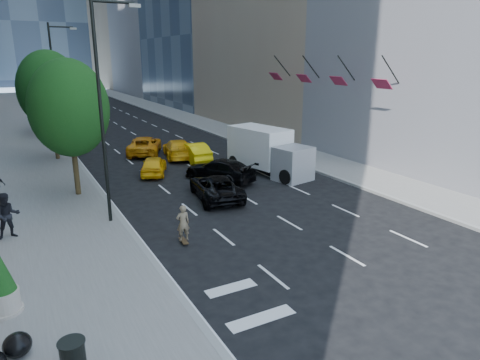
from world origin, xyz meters
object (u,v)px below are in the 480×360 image
trash_can (73,359)px  black_sedan_mercedes (220,170)px  skateboarder (183,225)px  black_sedan_lincoln (216,187)px  box_truck (268,151)px  city_bus (63,113)px  planter_shrub (0,281)px

trash_can → black_sedan_mercedes: bearing=52.5°
skateboarder → black_sedan_lincoln: (3.77, 4.73, -0.12)m
skateboarder → box_truck: (9.21, 7.98, 0.74)m
black_sedan_mercedes → trash_can: (-10.74, -14.00, -0.11)m
box_truck → black_sedan_mercedes: bearing=172.6°
skateboarder → black_sedan_lincoln: skateboarder is taller
city_bus → box_truck: 28.50m
city_bus → black_sedan_lincoln: bearing=-94.4°
black_sedan_lincoln → trash_can: size_ratio=5.35×
planter_shrub → box_truck: bearing=33.2°
city_bus → trash_can: size_ratio=12.98×
black_sedan_mercedes → city_bus: size_ratio=0.42×
black_sedan_mercedes → box_truck: 3.84m
skateboarder → black_sedan_lincoln: 6.05m
black_sedan_lincoln → box_truck: bearing=-139.1°
box_truck → planter_shrub: (-15.94, -10.44, -0.31)m
trash_can → box_truck: bearing=44.5°
skateboarder → black_sedan_mercedes: bearing=-120.8°
trash_can → planter_shrub: planter_shrub is taller
box_truck → city_bus: bearing=98.7°
black_sedan_lincoln → trash_can: bearing=60.5°
black_sedan_mercedes → planter_shrub: planter_shrub is taller
black_sedan_lincoln → planter_shrub: bearing=44.3°
skateboarder → black_sedan_lincoln: bearing=-124.2°
black_sedan_lincoln → planter_shrub: planter_shrub is taller
black_sedan_mercedes → skateboarder: bearing=30.3°
trash_can → black_sedan_lincoln: bearing=50.6°
black_sedan_lincoln → black_sedan_mercedes: bearing=-109.4°
black_sedan_lincoln → skateboarder: bearing=61.4°
black_sedan_mercedes → trash_can: bearing=28.1°
skateboarder → trash_can: (-5.27, -6.27, -0.19)m
skateboarder → city_bus: 34.78m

